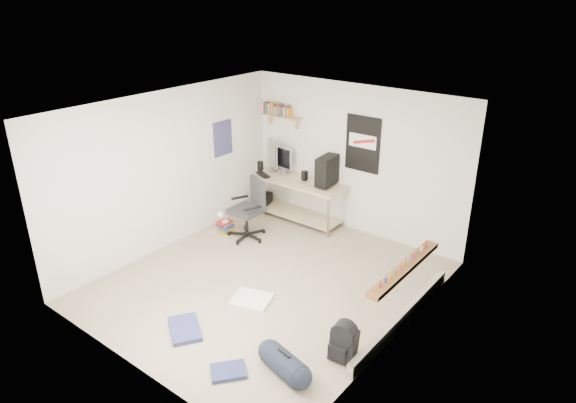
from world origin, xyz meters
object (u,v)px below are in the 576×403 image
Objects in this scene: office_chair at (246,210)px; book_stack at (226,224)px; desk at (300,200)px; duffel_bag at (284,363)px; backpack at (344,345)px.

office_chair is 2.28× the size of book_stack.
desk is 4.03m from duffel_bag.
office_chair reaches higher than book_stack.
duffel_bag reaches higher than backpack.
office_chair reaches higher than desk.
desk is 3.93× the size of book_stack.
desk is 4.55× the size of backpack.
desk is at bearing 126.74° from backpack.
office_chair reaches higher than backpack.
desk is at bearing 60.63° from book_stack.
book_stack is (-2.95, 2.10, 0.01)m from duffel_bag.
backpack is 3.66m from book_stack.
desk reaches higher than duffel_bag.
backpack is 0.71m from duffel_bag.
office_chair is 1.91× the size of duffel_bag.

